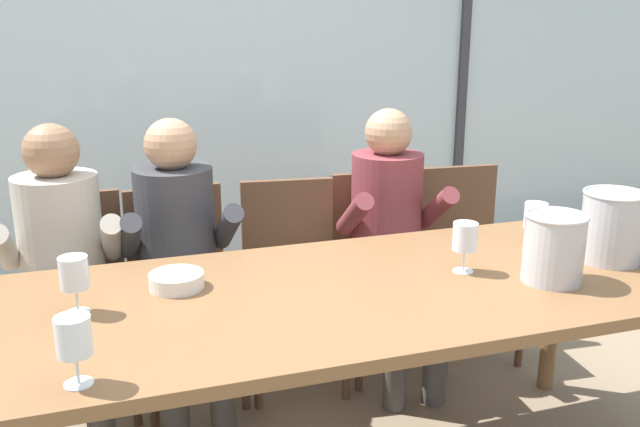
# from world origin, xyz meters

# --- Properties ---
(ground) EXTENTS (14.00, 14.00, 0.00)m
(ground) POSITION_xyz_m (0.00, 1.00, 0.00)
(ground) COLOR #847056
(window_glass_panel) EXTENTS (7.54, 0.03, 2.60)m
(window_glass_panel) POSITION_xyz_m (0.00, 2.38, 1.30)
(window_glass_panel) COLOR silver
(window_glass_panel) RESTS_ON ground
(window_mullion_right) EXTENTS (0.06, 0.06, 2.60)m
(window_mullion_right) POSITION_xyz_m (1.70, 2.36, 1.30)
(window_mullion_right) COLOR #38383D
(window_mullion_right) RESTS_ON ground
(hillside_vineyard) EXTENTS (13.54, 2.40, 1.80)m
(hillside_vineyard) POSITION_xyz_m (0.00, 5.89, 0.90)
(hillside_vineyard) COLOR #477A38
(hillside_vineyard) RESTS_ON ground
(dining_table) EXTENTS (2.34, 0.94, 0.76)m
(dining_table) POSITION_xyz_m (0.00, 0.00, 0.69)
(dining_table) COLOR brown
(dining_table) RESTS_ON ground
(chair_near_curtain) EXTENTS (0.45, 0.45, 0.90)m
(chair_near_curtain) POSITION_xyz_m (-0.89, 0.91, 0.53)
(chair_near_curtain) COLOR brown
(chair_near_curtain) RESTS_ON ground
(chair_left_of_center) EXTENTS (0.47, 0.47, 0.90)m
(chair_left_of_center) POSITION_xyz_m (-0.45, 0.88, 0.53)
(chair_left_of_center) COLOR brown
(chair_left_of_center) RESTS_ON ground
(chair_center) EXTENTS (0.49, 0.49, 0.90)m
(chair_center) POSITION_xyz_m (0.03, 0.86, 0.53)
(chair_center) COLOR brown
(chair_center) RESTS_ON ground
(chair_right_of_center) EXTENTS (0.46, 0.46, 0.90)m
(chair_right_of_center) POSITION_xyz_m (0.47, 0.88, 0.53)
(chair_right_of_center) COLOR brown
(chair_right_of_center) RESTS_ON ground
(chair_near_window_right) EXTENTS (0.47, 0.47, 0.90)m
(chair_near_window_right) POSITION_xyz_m (0.90, 0.87, 0.53)
(chair_near_window_right) COLOR brown
(chair_near_window_right) RESTS_ON ground
(person_beige_jumper) EXTENTS (0.46, 0.61, 1.21)m
(person_beige_jumper) POSITION_xyz_m (-0.92, 0.74, 0.70)
(person_beige_jumper) COLOR #B7AD9E
(person_beige_jumper) RESTS_ON ground
(person_charcoal_jacket) EXTENTS (0.47, 0.62, 1.21)m
(person_charcoal_jacket) POSITION_xyz_m (-0.47, 0.74, 0.70)
(person_charcoal_jacket) COLOR #38383D
(person_charcoal_jacket) RESTS_ON ground
(person_maroon_top) EXTENTS (0.48, 0.62, 1.21)m
(person_maroon_top) POSITION_xyz_m (0.46, 0.74, 0.70)
(person_maroon_top) COLOR brown
(person_maroon_top) RESTS_ON ground
(ice_bucket_primary) EXTENTS (0.22, 0.22, 0.25)m
(ice_bucket_primary) POSITION_xyz_m (0.95, -0.05, 0.89)
(ice_bucket_primary) COLOR #B7B7BC
(ice_bucket_primary) RESTS_ON dining_table
(ice_bucket_secondary) EXTENTS (0.20, 0.20, 0.23)m
(ice_bucket_secondary) POSITION_xyz_m (0.64, -0.15, 0.88)
(ice_bucket_secondary) COLOR #B7B7BC
(ice_bucket_secondary) RESTS_ON dining_table
(tasting_bowl) EXTENTS (0.17, 0.17, 0.05)m
(tasting_bowl) POSITION_xyz_m (-0.54, 0.17, 0.79)
(tasting_bowl) COLOR silver
(tasting_bowl) RESTS_ON dining_table
(wine_glass_by_left_taster) EXTENTS (0.08, 0.08, 0.17)m
(wine_glass_by_left_taster) POSITION_xyz_m (-0.84, 0.07, 0.88)
(wine_glass_by_left_taster) COLOR silver
(wine_glass_by_left_taster) RESTS_ON dining_table
(wine_glass_near_bucket) EXTENTS (0.08, 0.08, 0.17)m
(wine_glass_near_bucket) POSITION_xyz_m (0.40, 0.01, 0.88)
(wine_glass_near_bucket) COLOR silver
(wine_glass_near_bucket) RESTS_ON dining_table
(wine_glass_center_pour) EXTENTS (0.08, 0.08, 0.17)m
(wine_glass_center_pour) POSITION_xyz_m (0.78, 0.15, 0.88)
(wine_glass_center_pour) COLOR silver
(wine_glass_center_pour) RESTS_ON dining_table
(wine_glass_by_right_taster) EXTENTS (0.08, 0.08, 0.17)m
(wine_glass_by_right_taster) POSITION_xyz_m (-0.83, -0.36, 0.88)
(wine_glass_by_right_taster) COLOR silver
(wine_glass_by_right_taster) RESTS_ON dining_table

